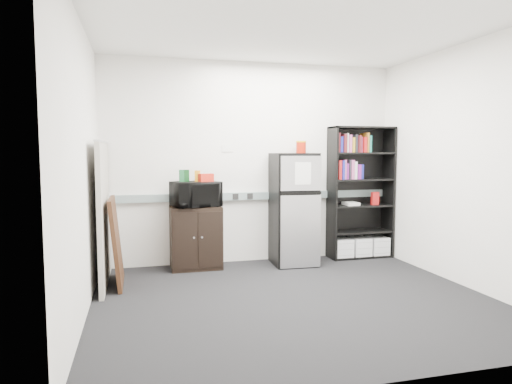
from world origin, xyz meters
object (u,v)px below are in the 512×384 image
bookshelf (360,193)px  microwave (196,194)px  refrigerator (294,209)px  cubicle_partition (104,213)px  cabinet (196,238)px

bookshelf → microwave: 2.34m
bookshelf → refrigerator: 1.07m
bookshelf → microwave: bookshelf is taller
cubicle_partition → microwave: 1.17m
cabinet → refrigerator: (1.29, -0.08, 0.34)m
cubicle_partition → refrigerator: (2.38, 0.34, -0.07)m
cubicle_partition → cabinet: (1.09, 0.42, -0.41)m
bookshelf → cubicle_partition: size_ratio=1.14×
cabinet → microwave: bearing=-90.0°
cubicle_partition → microwave: bearing=20.4°
microwave → cubicle_partition: bearing=-174.3°
cubicle_partition → refrigerator: bearing=8.1°
refrigerator → microwave: bearing=179.8°
cubicle_partition → cabinet: bearing=21.2°
microwave → refrigerator: (1.29, -0.06, -0.22)m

